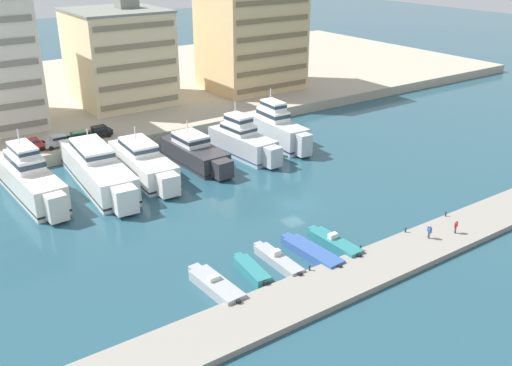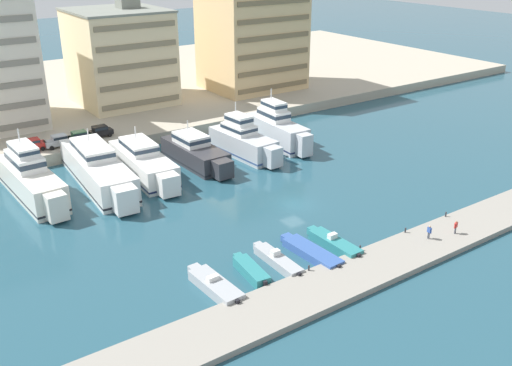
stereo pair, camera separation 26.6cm
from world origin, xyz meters
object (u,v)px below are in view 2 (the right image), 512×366
(yacht_charcoal_center_left, at_px, (196,153))
(motorboat_grey_mid_left, at_px, (277,260))
(yacht_silver_center_right, at_px, (277,129))
(car_silver_left, at_px, (59,140))
(yacht_white_mid_left, at_px, (144,163))
(yacht_white_left, at_px, (98,169))
(motorboat_teal_left, at_px, (251,271))
(car_black_center_left, at_px, (99,131))
(pedestrian_near_edge, at_px, (429,231))
(yacht_ivory_far_left, at_px, (31,179))
(car_green_mid_left, at_px, (79,137))
(motorboat_teal_center, at_px, (334,243))
(yacht_silver_center, at_px, (243,141))
(pedestrian_mid_deck, at_px, (456,226))
(car_red_far_left, at_px, (31,144))
(motorboat_grey_far_left, at_px, (215,286))
(motorboat_blue_center_left, at_px, (311,252))

(yacht_charcoal_center_left, bearing_deg, motorboat_grey_mid_left, -103.39)
(yacht_silver_center_right, distance_m, car_silver_left, 33.35)
(yacht_white_mid_left, relative_size, motorboat_grey_mid_left, 2.41)
(yacht_white_left, height_order, yacht_silver_center_right, yacht_silver_center_right)
(yacht_white_mid_left, relative_size, motorboat_teal_left, 2.97)
(motorboat_grey_mid_left, distance_m, car_black_center_left, 43.96)
(motorboat_grey_mid_left, distance_m, pedestrian_near_edge, 17.01)
(yacht_ivory_far_left, xyz_separation_m, car_green_mid_left, (10.31, 12.23, 0.27))
(car_green_mid_left, bearing_deg, motorboat_teal_center, -74.04)
(yacht_white_left, xyz_separation_m, yacht_silver_center, (22.08, -1.83, 0.07))
(yacht_silver_center, bearing_deg, yacht_charcoal_center_left, 173.56)
(car_silver_left, bearing_deg, yacht_silver_center_right, -23.98)
(motorboat_teal_center, bearing_deg, yacht_white_mid_left, 105.16)
(pedestrian_near_edge, bearing_deg, yacht_white_mid_left, 115.81)
(yacht_white_left, distance_m, pedestrian_mid_deck, 45.53)
(pedestrian_near_edge, bearing_deg, car_green_mid_left, 113.64)
(yacht_white_mid_left, relative_size, car_red_far_left, 4.45)
(yacht_charcoal_center_left, height_order, motorboat_grey_far_left, yacht_charcoal_center_left)
(yacht_white_mid_left, distance_m, car_silver_left, 15.51)
(yacht_white_mid_left, xyz_separation_m, car_black_center_left, (-0.82, 14.46, 0.86))
(yacht_ivory_far_left, relative_size, motorboat_grey_mid_left, 2.49)
(car_silver_left, distance_m, car_green_mid_left, 3.07)
(yacht_charcoal_center_left, distance_m, pedestrian_near_edge, 36.23)
(yacht_silver_center, height_order, car_silver_left, yacht_silver_center)
(car_red_far_left, bearing_deg, car_green_mid_left, -3.25)
(yacht_silver_center_right, xyz_separation_m, motorboat_teal_left, (-25.28, -29.61, -2.02))
(car_green_mid_left, bearing_deg, motorboat_blue_center_left, -77.91)
(motorboat_teal_center, bearing_deg, car_silver_left, 109.62)
(motorboat_blue_center_left, bearing_deg, car_green_mid_left, 102.09)
(car_green_mid_left, relative_size, pedestrian_near_edge, 2.59)
(motorboat_teal_left, distance_m, car_red_far_left, 44.59)
(yacht_silver_center, xyz_separation_m, yacht_silver_center_right, (7.21, 1.08, 0.33))
(yacht_charcoal_center_left, height_order, pedestrian_mid_deck, yacht_charcoal_center_left)
(car_black_center_left, bearing_deg, motorboat_teal_center, -78.61)
(motorboat_blue_center_left, bearing_deg, pedestrian_near_edge, -23.29)
(yacht_charcoal_center_left, distance_m, motorboat_teal_left, 31.19)
(yacht_silver_center_right, bearing_deg, car_black_center_left, 148.87)
(pedestrian_mid_deck, bearing_deg, yacht_ivory_far_left, 133.03)
(car_red_far_left, relative_size, car_black_center_left, 0.99)
(yacht_charcoal_center_left, xyz_separation_m, yacht_silver_center, (7.75, -0.88, 0.49))
(motorboat_blue_center_left, distance_m, car_green_mid_left, 44.78)
(yacht_ivory_far_left, relative_size, yacht_white_mid_left, 1.03)
(yacht_silver_center_right, distance_m, motorboat_blue_center_left, 35.18)
(motorboat_teal_left, bearing_deg, yacht_silver_center_right, 49.51)
(yacht_silver_center_right, bearing_deg, motorboat_teal_center, -116.31)
(yacht_ivory_far_left, xyz_separation_m, car_red_far_left, (3.40, 12.62, 0.27))
(motorboat_teal_center, relative_size, pedestrian_near_edge, 4.87)
(car_green_mid_left, height_order, car_black_center_left, same)
(car_green_mid_left, bearing_deg, yacht_silver_center_right, -26.40)
(car_silver_left, bearing_deg, car_red_far_left, 173.42)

